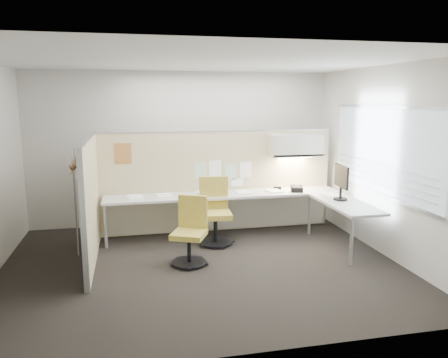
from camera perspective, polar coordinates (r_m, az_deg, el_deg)
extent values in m
cube|color=black|center=(6.30, -2.93, -11.18)|extent=(5.50, 4.50, 0.01)
cube|color=white|center=(5.87, -3.19, 15.23)|extent=(5.50, 4.50, 0.01)
cube|color=beige|center=(8.13, -5.58, 3.96)|extent=(5.50, 0.02, 2.80)
cube|color=beige|center=(3.76, 2.41, -3.68)|extent=(5.50, 0.02, 2.80)
cube|color=beige|center=(6.91, 20.11, 2.21)|extent=(0.02, 4.50, 2.80)
cube|color=#A8B5C3|center=(6.87, 20.01, 3.44)|extent=(0.01, 2.80, 1.30)
cube|color=beige|center=(7.66, -0.85, -0.37)|extent=(4.10, 0.06, 1.75)
cube|color=beige|center=(6.47, -16.98, -2.87)|extent=(0.06, 2.20, 1.75)
cube|color=beige|center=(7.39, 0.03, -2.08)|extent=(4.00, 0.60, 0.04)
cube|color=beige|center=(7.01, 15.62, -3.17)|extent=(0.60, 1.47, 0.04)
cube|color=beige|center=(7.73, -0.39, -4.29)|extent=(3.90, 0.02, 0.64)
cylinder|color=#A5A8AA|center=(7.09, -15.21, -6.04)|extent=(0.05, 0.05, 0.69)
cylinder|color=#A5A8AA|center=(6.41, 16.31, -7.87)|extent=(0.05, 0.05, 0.69)
cylinder|color=#A5A8AA|center=(7.68, 11.11, -4.60)|extent=(0.05, 0.05, 0.69)
cube|color=beige|center=(7.75, 9.31, 4.37)|extent=(0.90, 0.36, 0.38)
cube|color=#FFEABF|center=(7.77, 9.27, 2.83)|extent=(0.60, 0.06, 0.02)
cube|color=#8CBF8C|center=(7.54, -3.05, 1.18)|extent=(0.21, 0.00, 0.28)
cube|color=white|center=(7.58, -1.18, 1.39)|extent=(0.21, 0.00, 0.28)
cube|color=#8CBF8C|center=(7.64, 0.88, 0.94)|extent=(0.21, 0.00, 0.28)
cube|color=white|center=(7.70, 2.84, 1.23)|extent=(0.21, 0.00, 0.28)
cube|color=#8CBF8C|center=(7.60, -1.91, -0.42)|extent=(0.28, 0.00, 0.18)
cube|color=white|center=(7.71, 1.75, -0.42)|extent=(0.21, 0.00, 0.14)
cube|color=orange|center=(7.40, -13.08, 3.25)|extent=(0.28, 0.00, 0.35)
cylinder|color=black|center=(6.32, -4.55, -10.80)|extent=(0.50, 0.50, 0.03)
cylinder|color=black|center=(6.25, -4.58, -9.16)|extent=(0.06, 0.06, 0.38)
cube|color=#E4CC54|center=(6.18, -4.61, -7.24)|extent=(0.58, 0.58, 0.08)
cube|color=#E4CC54|center=(6.29, -4.08, -4.26)|extent=(0.41, 0.23, 0.48)
cylinder|color=black|center=(7.12, -1.11, -8.23)|extent=(0.56, 0.56, 0.03)
cylinder|color=black|center=(7.06, -1.12, -6.59)|extent=(0.06, 0.06, 0.43)
cube|color=#E4CC54|center=(6.99, -1.13, -4.66)|extent=(0.52, 0.52, 0.09)
cube|color=#E4CC54|center=(7.14, -1.37, -1.78)|extent=(0.47, 0.10, 0.53)
cylinder|color=black|center=(7.16, 14.95, -2.55)|extent=(0.22, 0.22, 0.02)
cylinder|color=black|center=(7.14, 14.99, -1.82)|extent=(0.04, 0.04, 0.20)
cube|color=black|center=(7.09, 15.09, 0.34)|extent=(0.09, 0.53, 0.35)
cube|color=black|center=(7.09, 15.09, 0.34)|extent=(0.05, 0.48, 0.31)
cube|color=black|center=(7.62, 9.48, -1.29)|extent=(0.24, 0.24, 0.12)
cylinder|color=black|center=(7.60, 8.80, -1.03)|extent=(0.08, 0.17, 0.04)
cube|color=black|center=(7.77, 6.98, -1.19)|extent=(0.14, 0.09, 0.05)
cube|color=black|center=(7.72, 9.27, -1.28)|extent=(0.11, 0.09, 0.06)
cube|color=silver|center=(5.35, -18.35, 4.12)|extent=(0.14, 0.02, 0.02)
cylinder|color=silver|center=(5.36, -19.04, 3.18)|extent=(0.02, 0.02, 0.14)
cube|color=#AD7F4C|center=(5.38, -18.96, 1.81)|extent=(0.02, 0.41, 0.12)
cube|color=#AD7F4C|center=(5.42, -19.21, 1.42)|extent=(0.02, 0.41, 0.12)
cube|color=gray|center=(5.45, -18.75, -4.39)|extent=(0.01, 0.07, 1.02)
cube|color=white|center=(7.22, -11.57, -2.33)|extent=(0.27, 0.33, 0.03)
cube|color=white|center=(7.26, -7.83, -2.15)|extent=(0.23, 0.30, 0.02)
cube|color=white|center=(7.28, -2.53, -1.92)|extent=(0.27, 0.33, 0.05)
cube|color=white|center=(7.50, 2.45, -1.69)|extent=(0.24, 0.31, 0.01)
cube|color=white|center=(7.61, 6.55, -1.54)|extent=(0.30, 0.35, 0.02)
cube|color=white|center=(7.42, 13.93, -2.09)|extent=(0.30, 0.35, 0.02)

